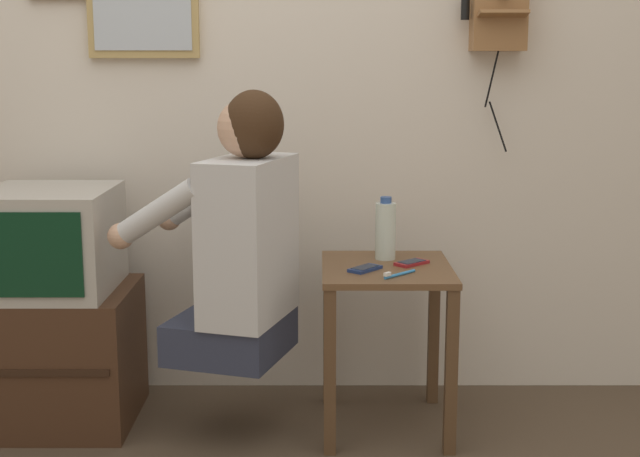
{
  "coord_description": "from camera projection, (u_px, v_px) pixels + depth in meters",
  "views": [
    {
      "loc": [
        0.27,
        -2.28,
        1.3
      ],
      "look_at": [
        0.27,
        0.69,
        0.73
      ],
      "focal_mm": 50.0,
      "sensor_mm": 36.0,
      "label": 1
    }
  ],
  "objects": [
    {
      "name": "wall_back",
      "position": [
        250.0,
        67.0,
        3.4
      ],
      "size": [
        6.8,
        0.05,
        2.55
      ],
      "color": "beige",
      "rests_on": "ground_plane"
    },
    {
      "name": "toothbrush",
      "position": [
        399.0,
        274.0,
        2.96
      ],
      "size": [
        0.12,
        0.12,
        0.02
      ],
      "rotation": [
        0.0,
        0.0,
        2.36
      ],
      "color": "#338CD8",
      "rests_on": "side_table"
    },
    {
      "name": "person",
      "position": [
        242.0,
        238.0,
        3.0
      ],
      "size": [
        0.63,
        0.55,
        0.91
      ],
      "rotation": [
        0.0,
        0.0,
        1.27
      ],
      "color": "#2D3347",
      "rests_on": "ground_plane"
    },
    {
      "name": "cell_phone_held",
      "position": [
        366.0,
        269.0,
        3.04
      ],
      "size": [
        0.13,
        0.13,
        0.01
      ],
      "rotation": [
        0.0,
        0.0,
        -0.7
      ],
      "color": "navy",
      "rests_on": "side_table"
    },
    {
      "name": "side_table",
      "position": [
        387.0,
        303.0,
        3.13
      ],
      "size": [
        0.45,
        0.51,
        0.59
      ],
      "color": "brown",
      "rests_on": "ground_plane"
    },
    {
      "name": "cell_phone_spare",
      "position": [
        413.0,
        263.0,
        3.13
      ],
      "size": [
        0.13,
        0.13,
        0.01
      ],
      "rotation": [
        0.0,
        0.0,
        -0.84
      ],
      "color": "maroon",
      "rests_on": "side_table"
    },
    {
      "name": "television",
      "position": [
        51.0,
        240.0,
        3.14
      ],
      "size": [
        0.44,
        0.5,
        0.36
      ],
      "color": "#ADA89E",
      "rests_on": "tv_stand"
    },
    {
      "name": "wall_phone_antique",
      "position": [
        500.0,
        1.0,
        3.28
      ],
      "size": [
        0.24,
        0.18,
        0.77
      ],
      "color": "olive"
    },
    {
      "name": "tv_stand",
      "position": [
        57.0,
        355.0,
        3.23
      ],
      "size": [
        0.56,
        0.51,
        0.49
      ],
      "color": "#422819",
      "rests_on": "ground_plane"
    },
    {
      "name": "water_bottle",
      "position": [
        387.0,
        230.0,
        3.2
      ],
      "size": [
        0.07,
        0.07,
        0.23
      ],
      "color": "silver",
      "rests_on": "side_table"
    }
  ]
}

